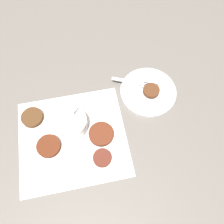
# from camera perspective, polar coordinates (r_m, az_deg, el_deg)

# --- Properties ---
(ground_plane) EXTENTS (4.00, 4.00, 0.00)m
(ground_plane) POSITION_cam_1_polar(r_m,az_deg,el_deg) (0.73, -8.77, -8.68)
(ground_plane) COLOR #605B56
(napkin) EXTENTS (0.37, 0.34, 0.00)m
(napkin) POSITION_cam_1_polar(r_m,az_deg,el_deg) (0.74, -10.26, -6.67)
(napkin) COLOR white
(napkin) RESTS_ON ground_plane
(sauce_bowl) EXTENTS (0.11, 0.10, 0.11)m
(sauce_bowl) POSITION_cam_1_polar(r_m,az_deg,el_deg) (0.73, -10.41, -3.06)
(sauce_bowl) COLOR silver
(sauce_bowl) RESTS_ON napkin
(fritter_0) EXTENTS (0.08, 0.08, 0.02)m
(fritter_0) POSITION_cam_1_polar(r_m,az_deg,el_deg) (0.72, -2.83, -5.76)
(fritter_0) COLOR #5B2918
(fritter_0) RESTS_ON napkin
(fritter_1) EXTENTS (0.07, 0.07, 0.02)m
(fritter_1) POSITION_cam_1_polar(r_m,az_deg,el_deg) (0.79, -20.11, -1.34)
(fritter_1) COLOR #4D301A
(fritter_1) RESTS_ON napkin
(fritter_2) EXTENTS (0.08, 0.08, 0.02)m
(fritter_2) POSITION_cam_1_polar(r_m,az_deg,el_deg) (0.74, -16.20, -8.55)
(fritter_2) COLOR #552615
(fritter_2) RESTS_ON napkin
(fritter_3) EXTENTS (0.06, 0.06, 0.01)m
(fritter_3) POSITION_cam_1_polar(r_m,az_deg,el_deg) (0.70, -2.57, -11.88)
(fritter_3) COLOR #59271D
(fritter_3) RESTS_ON napkin
(serving_plate) EXTENTS (0.20, 0.20, 0.02)m
(serving_plate) POSITION_cam_1_polar(r_m,az_deg,el_deg) (0.80, 9.43, 5.33)
(serving_plate) COLOR silver
(serving_plate) RESTS_ON ground_plane
(fritter_on_plate) EXTENTS (0.06, 0.06, 0.01)m
(fritter_on_plate) POSITION_cam_1_polar(r_m,az_deg,el_deg) (0.78, 10.22, 5.52)
(fritter_on_plate) COLOR #512D19
(fritter_on_plate) RESTS_ON serving_plate
(fork) EXTENTS (0.17, 0.08, 0.00)m
(fork) POSITION_cam_1_polar(r_m,az_deg,el_deg) (0.80, 7.67, 7.31)
(fork) COLOR silver
(fork) RESTS_ON serving_plate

